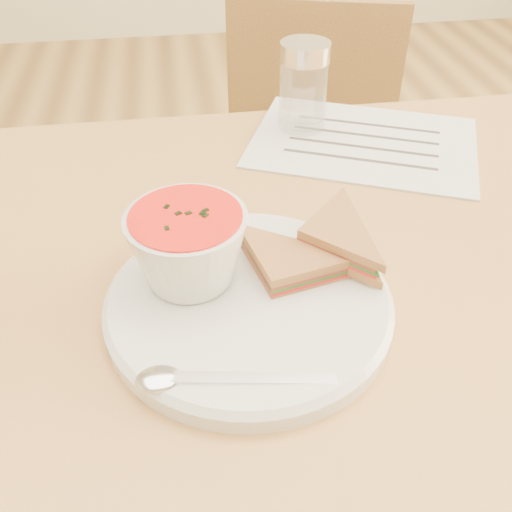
{
  "coord_description": "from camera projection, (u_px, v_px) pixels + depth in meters",
  "views": [
    {
      "loc": [
        -0.15,
        -0.46,
        1.14
      ],
      "look_at": [
        -0.09,
        -0.06,
        0.8
      ],
      "focal_mm": 40.0,
      "sensor_mm": 36.0,
      "label": 1
    }
  ],
  "objects": [
    {
      "name": "chair_far",
      "position": [
        302.0,
        220.0,
        1.24
      ],
      "size": [
        0.45,
        0.45,
        0.82
      ],
      "primitive_type": null,
      "rotation": [
        0.0,
        0.0,
        2.87
      ],
      "color": "brown",
      "rests_on": "floor"
    },
    {
      "name": "condiment_shaker",
      "position": [
        303.0,
        87.0,
        0.79
      ],
      "size": [
        0.09,
        0.09,
        0.12
      ],
      "primitive_type": null,
      "rotation": [
        0.0,
        0.0,
        -0.37
      ],
      "color": "silver",
      "rests_on": "dining_table"
    },
    {
      "name": "spoon",
      "position": [
        228.0,
        379.0,
        0.45
      ],
      "size": [
        0.19,
        0.06,
        0.01
      ],
      "primitive_type": null,
      "rotation": [
        0.0,
        0.0,
        -0.15
      ],
      "color": "silver",
      "rests_on": "plate"
    },
    {
      "name": "soup_bowl",
      "position": [
        189.0,
        251.0,
        0.53
      ],
      "size": [
        0.13,
        0.13,
        0.08
      ],
      "primitive_type": null,
      "rotation": [
        0.0,
        0.0,
        0.2
      ],
      "color": "silver",
      "rests_on": "plate"
    },
    {
      "name": "dining_table",
      "position": [
        307.0,
        446.0,
        0.85
      ],
      "size": [
        1.0,
        0.7,
        0.75
      ],
      "primitive_type": null,
      "color": "#A47533",
      "rests_on": "floor"
    },
    {
      "name": "paper_menu",
      "position": [
        364.0,
        142.0,
        0.8
      ],
      "size": [
        0.37,
        0.33,
        0.0
      ],
      "primitive_type": null,
      "rotation": [
        0.0,
        0.0,
        -0.41
      ],
      "color": "silver",
      "rests_on": "dining_table"
    },
    {
      "name": "sandwich_half_a",
      "position": [
        271.0,
        293.0,
        0.52
      ],
      "size": [
        0.11,
        0.11,
        0.03
      ],
      "primitive_type": null,
      "rotation": [
        0.0,
        0.0,
        0.22
      ],
      "color": "#B1823E",
      "rests_on": "plate"
    },
    {
      "name": "sandwich_half_b",
      "position": [
        297.0,
        242.0,
        0.56
      ],
      "size": [
        0.13,
        0.13,
        0.03
      ],
      "primitive_type": null,
      "rotation": [
        0.0,
        0.0,
        -0.76
      ],
      "color": "#B1823E",
      "rests_on": "plate"
    },
    {
      "name": "plate",
      "position": [
        249.0,
        305.0,
        0.54
      ],
      "size": [
        0.33,
        0.33,
        0.02
      ],
      "primitive_type": null,
      "rotation": [
        0.0,
        0.0,
        -0.28
      ],
      "color": "silver",
      "rests_on": "dining_table"
    }
  ]
}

